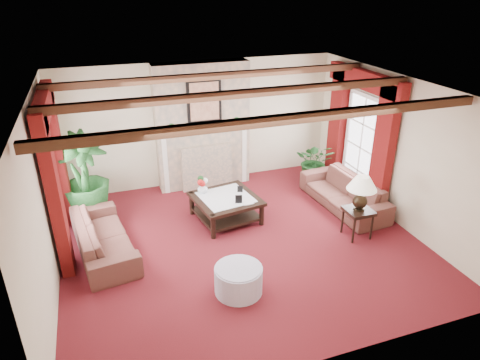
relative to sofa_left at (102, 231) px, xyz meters
name	(u,v)px	position (x,y,z in m)	size (l,w,h in m)	color
floor	(242,242)	(2.29, -0.49, -0.40)	(6.00, 6.00, 0.00)	#440C11
ceiling	(242,90)	(2.29, -0.49, 2.30)	(6.00, 6.00, 0.00)	white
back_wall	(200,124)	(2.29, 2.26, 0.95)	(6.00, 0.02, 2.70)	beige
left_wall	(43,200)	(-0.71, -0.49, 0.95)	(0.02, 5.50, 2.70)	beige
right_wall	(396,150)	(5.29, -0.49, 0.95)	(0.02, 5.50, 2.70)	beige
ceiling_beams	(242,94)	(2.29, -0.49, 2.24)	(6.00, 3.00, 0.12)	#341C10
fireplace	(200,62)	(2.29, 2.06, 2.30)	(2.00, 0.52, 2.70)	tan
french_door_left	(39,127)	(-0.68, 0.51, 1.73)	(0.10, 1.10, 2.16)	white
french_door_right	(368,96)	(5.26, 0.51, 1.73)	(0.10, 1.10, 2.16)	white
curtains_left	(42,99)	(-0.57, 0.51, 2.15)	(0.20, 2.40, 2.55)	#540B0B
curtains_right	(366,75)	(5.15, 0.51, 2.15)	(0.20, 2.40, 2.55)	#540B0B
sofa_left	(102,231)	(0.00, 0.00, 0.00)	(0.87, 2.10, 0.80)	#3E111E
sofa_right	(344,188)	(4.67, 0.09, 0.01)	(0.76, 2.13, 0.82)	#3E111E
potted_palm	(86,194)	(-0.21, 1.36, 0.07)	(1.49, 1.90, 0.94)	black
small_plant	(315,165)	(4.71, 1.42, -0.04)	(1.19, 1.22, 0.72)	black
coffee_table	(226,208)	(2.27, 0.38, -0.17)	(1.14, 1.14, 0.47)	black
side_table	(357,223)	(4.30, -0.96, -0.13)	(0.46, 0.46, 0.54)	black
ottoman	(239,280)	(1.81, -1.71, -0.19)	(0.71, 0.71, 0.41)	#AEA7BE
table_lamp	(361,193)	(4.30, -0.96, 0.47)	(0.51, 0.51, 0.65)	black
flower_vase	(203,188)	(1.91, 0.70, 0.17)	(0.21, 0.22, 0.20)	silver
book	(242,197)	(2.48, 0.06, 0.20)	(0.20, 0.03, 0.27)	black
photo_frame_a	(239,199)	(2.42, 0.07, 0.15)	(0.13, 0.02, 0.17)	black
photo_frame_b	(240,189)	(2.59, 0.48, 0.14)	(0.10, 0.02, 0.14)	black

